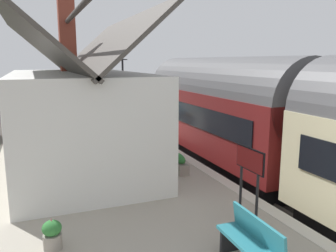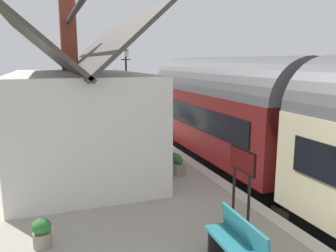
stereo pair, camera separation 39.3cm
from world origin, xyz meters
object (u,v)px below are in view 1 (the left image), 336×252
at_px(bench_mid_platform, 251,241).
at_px(planter_edge_near, 109,124).
at_px(planter_corner_building, 51,108).
at_px(station_sign_board, 250,165).
at_px(planter_bench_left, 30,121).
at_px(bench_near_building, 90,114).
at_px(planter_under_sign, 52,234).
at_px(train, 305,132).
at_px(planter_bench_right, 178,163).
at_px(lamp_post_platform, 123,73).
at_px(planter_by_door, 38,111).
at_px(station_building, 77,114).

bearing_deg(bench_mid_platform, planter_edge_near, -1.31).
bearing_deg(planter_corner_building, station_sign_board, -169.73).
bearing_deg(planter_bench_left, bench_near_building, -84.33).
distance_m(planter_under_sign, station_sign_board, 4.14).
relative_size(train, planter_bench_right, 19.81).
bearing_deg(planter_edge_near, lamp_post_platform, -54.93).
xyz_separation_m(train, planter_by_door, (14.42, 6.77, -1.00)).
height_order(planter_by_door, planter_bench_left, planter_by_door).
relative_size(planter_bench_right, station_sign_board, 0.59).
relative_size(planter_bench_right, planter_corner_building, 1.21).
bearing_deg(bench_mid_platform, planter_bench_right, -10.00).
bearing_deg(planter_bench_right, train, -124.70).
height_order(bench_near_building, planter_under_sign, bench_near_building).
relative_size(bench_near_building, planter_bench_left, 1.52).
xyz_separation_m(train, station_sign_board, (-1.42, 2.79, -0.22)).
distance_m(planter_edge_near, planter_bench_right, 7.27).
distance_m(bench_mid_platform, planter_bench_right, 5.12).
bearing_deg(planter_under_sign, bench_mid_platform, -121.22).
distance_m(bench_mid_platform, planter_under_sign, 3.51).
height_order(bench_mid_platform, station_sign_board, station_sign_board).
distance_m(planter_under_sign, planter_corner_building, 17.25).
height_order(bench_near_building, station_sign_board, station_sign_board).
bearing_deg(station_sign_board, planter_under_sign, 86.67).
xyz_separation_m(station_building, lamp_post_platform, (5.78, -3.03, 1.13)).
bearing_deg(bench_near_building, station_sign_board, -174.47).
height_order(station_building, planter_bench_right, station_building).
xyz_separation_m(bench_mid_platform, planter_bench_left, (14.55, 3.37, -0.17)).
bearing_deg(bench_near_building, bench_mid_platform, -179.07).
bearing_deg(planter_under_sign, planter_bench_left, 1.70).
distance_m(station_building, bench_mid_platform, 7.46).
xyz_separation_m(bench_mid_platform, planter_bench_right, (5.04, -0.89, -0.20)).
bearing_deg(planter_bench_left, planter_by_door, -8.70).
distance_m(planter_by_door, planter_under_sign, 15.60).
distance_m(planter_edge_near, station_sign_board, 10.76).
relative_size(bench_mid_platform, planter_bench_right, 1.51).
height_order(planter_corner_building, station_sign_board, station_sign_board).
relative_size(planter_edge_near, planter_corner_building, 1.27).
distance_m(planter_corner_building, station_sign_board, 17.77).
xyz_separation_m(bench_near_building, planter_by_door, (2.56, 2.69, -0.06)).
distance_m(bench_near_building, planter_corner_building, 4.59).
bearing_deg(lamp_post_platform, bench_mid_platform, 174.76).
bearing_deg(station_sign_board, station_building, 27.47).
height_order(planter_under_sign, lamp_post_platform, lamp_post_platform).
distance_m(planter_by_door, planter_edge_near, 6.06).
distance_m(planter_by_door, planter_bench_right, 12.96).
distance_m(bench_mid_platform, planter_corner_building, 19.16).
relative_size(train, bench_mid_platform, 13.10).
bearing_deg(lamp_post_platform, train, -165.03).
xyz_separation_m(bench_mid_platform, station_sign_board, (1.58, -1.04, 0.71)).
relative_size(planter_by_door, planter_corner_building, 1.04).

